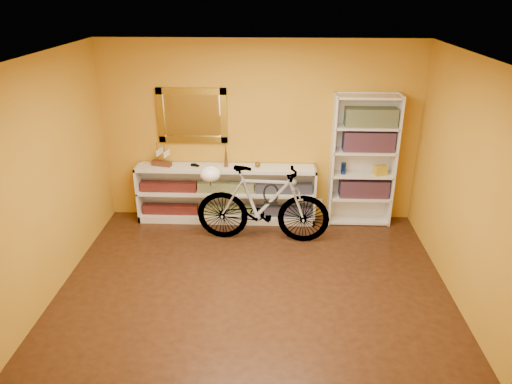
{
  "coord_description": "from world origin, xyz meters",
  "views": [
    {
      "loc": [
        0.21,
        -4.51,
        3.23
      ],
      "look_at": [
        0.0,
        0.7,
        0.95
      ],
      "focal_mm": 33.21,
      "sensor_mm": 36.0,
      "label": 1
    }
  ],
  "objects_px": {
    "console_unit": "(226,194)",
    "helmet": "(210,174)",
    "bookcase": "(363,161)",
    "bicycle": "(263,204)"
  },
  "relations": [
    {
      "from": "bookcase",
      "to": "bicycle",
      "type": "xyz_separation_m",
      "value": [
        -1.4,
        -0.61,
        -0.41
      ]
    },
    {
      "from": "bicycle",
      "to": "helmet",
      "type": "bearing_deg",
      "value": 90.0
    },
    {
      "from": "bicycle",
      "to": "bookcase",
      "type": "bearing_deg",
      "value": -63.07
    },
    {
      "from": "bookcase",
      "to": "helmet",
      "type": "xyz_separation_m",
      "value": [
        -2.1,
        -0.57,
        -0.0
      ]
    },
    {
      "from": "bookcase",
      "to": "bicycle",
      "type": "height_order",
      "value": "bookcase"
    },
    {
      "from": "console_unit",
      "to": "bicycle",
      "type": "relative_size",
      "value": 1.42
    },
    {
      "from": "console_unit",
      "to": "bicycle",
      "type": "xyz_separation_m",
      "value": [
        0.55,
        -0.58,
        0.11
      ]
    },
    {
      "from": "console_unit",
      "to": "helmet",
      "type": "relative_size",
      "value": 9.36
    },
    {
      "from": "bicycle",
      "to": "console_unit",
      "type": "bearing_deg",
      "value": 46.69
    },
    {
      "from": "console_unit",
      "to": "bookcase",
      "type": "distance_m",
      "value": 2.02
    }
  ]
}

